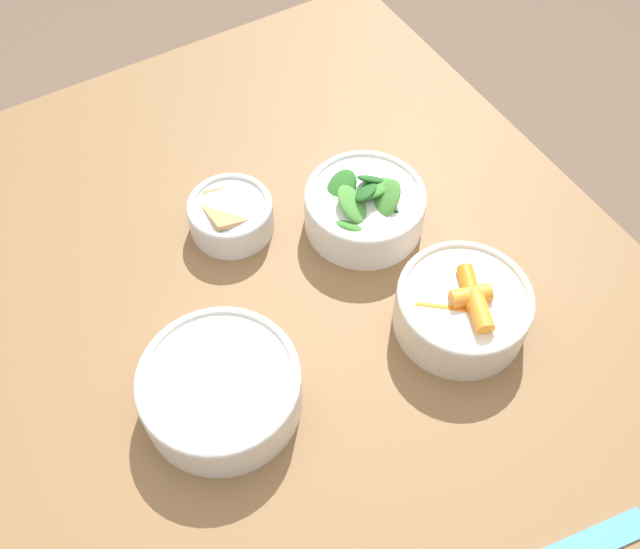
{
  "coord_description": "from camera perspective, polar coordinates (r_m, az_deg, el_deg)",
  "views": [
    {
      "loc": [
        0.16,
        0.45,
        1.49
      ],
      "look_at": [
        -0.09,
        0.03,
        0.78
      ],
      "focal_mm": 40.0,
      "sensor_mm": 36.0,
      "label": 1
    }
  ],
  "objects": [
    {
      "name": "ground_plane",
      "position": [
        1.57,
        -3.52,
        -16.92
      ],
      "size": [
        10.0,
        10.0,
        0.0
      ],
      "primitive_type": "plane",
      "color": "brown"
    },
    {
      "name": "dining_table",
      "position": [
        0.99,
        -5.37,
        -5.79
      ],
      "size": [
        0.97,
        0.98,
        0.75
      ],
      "color": "olive",
      "rests_on": "ground_plane"
    },
    {
      "name": "bowl_carrots",
      "position": [
        0.85,
        11.25,
        -2.61
      ],
      "size": [
        0.16,
        0.16,
        0.08
      ],
      "color": "silver",
      "rests_on": "dining_table"
    },
    {
      "name": "bowl_greens",
      "position": [
        0.93,
        3.58,
        5.41
      ],
      "size": [
        0.16,
        0.16,
        0.09
      ],
      "color": "white",
      "rests_on": "dining_table"
    },
    {
      "name": "bowl_beans_hotdog",
      "position": [
        0.8,
        -7.91,
        -9.1
      ],
      "size": [
        0.18,
        0.18,
        0.06
      ],
      "color": "white",
      "rests_on": "dining_table"
    },
    {
      "name": "bowl_cookies",
      "position": [
        0.94,
        -7.18,
        4.82
      ],
      "size": [
        0.11,
        0.11,
        0.05
      ],
      "color": "silver",
      "rests_on": "dining_table"
    }
  ]
}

